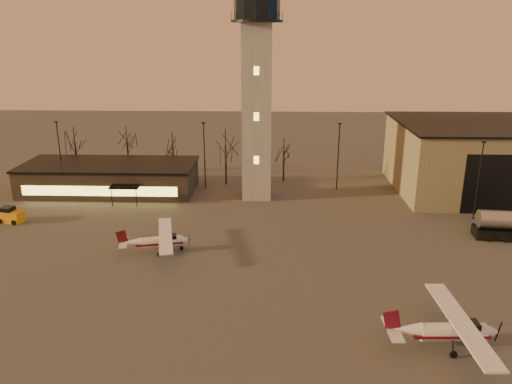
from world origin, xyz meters
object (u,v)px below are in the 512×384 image
terminal (110,177)px  control_tower (257,82)px  cessna_rear (163,243)px  hangar (502,158)px  service_cart (11,216)px  cessna_front (454,334)px

terminal → control_tower: bearing=-5.1°
control_tower → cessna_rear: size_ratio=3.17×
terminal → cessna_rear: 24.49m
control_tower → cessna_rear: 26.38m
cessna_rear → terminal: bearing=107.6°
control_tower → hangar: control_tower is taller
terminal → service_cart: bearing=-124.0°
control_tower → service_cart: control_tower is taller
terminal → cessna_rear: size_ratio=2.47×
hangar → cessna_front: hangar is taller
cessna_rear → service_cart: cessna_rear is taller
hangar → service_cart: bearing=-167.4°
terminal → cessna_rear: bearing=-59.7°
hangar → cessna_front: bearing=-116.7°
terminal → service_cart: 15.65m
hangar → cessna_rear: bearing=-153.1°
terminal → cessna_front: size_ratio=2.16×
cessna_rear → cessna_front: bearing=-45.2°
control_tower → hangar: (36.00, 3.98, -11.17)m
cessna_rear → service_cart: size_ratio=3.05×
cessna_rear → service_cart: (-21.04, 8.21, -0.22)m
service_cart → terminal: bearing=68.8°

